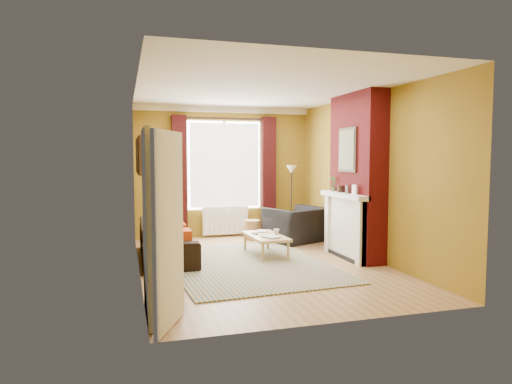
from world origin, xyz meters
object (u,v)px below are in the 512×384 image
(armchair, at_px, (296,225))
(wicker_stool, at_px, (252,230))
(coffee_table, at_px, (266,237))
(floor_lamp, at_px, (291,181))
(sofa, at_px, (167,240))

(armchair, bearing_deg, wicker_stool, -55.34)
(coffee_table, height_order, wicker_stool, wicker_stool)
(wicker_stool, relative_size, floor_lamp, 0.26)
(wicker_stool, bearing_deg, armchair, -32.83)
(sofa, relative_size, armchair, 2.02)
(sofa, relative_size, coffee_table, 1.94)
(armchair, distance_m, wicker_stool, 0.94)
(coffee_table, xyz_separation_m, wicker_stool, (0.21, 1.60, -0.13))
(armchair, height_order, coffee_table, armchair)
(armchair, bearing_deg, floor_lamp, -122.81)
(coffee_table, bearing_deg, armchair, 45.67)
(floor_lamp, bearing_deg, wicker_stool, -177.36)
(armchair, distance_m, floor_lamp, 1.03)
(sofa, bearing_deg, wicker_stool, -54.12)
(armchair, distance_m, coffee_table, 1.47)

